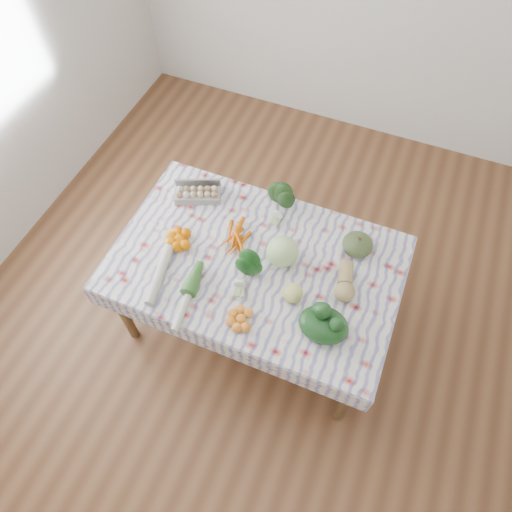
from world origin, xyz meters
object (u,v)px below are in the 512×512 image
egg_carton (197,195)px  butternut_squash (345,281)px  grapefruit (293,293)px  kabocha_squash (358,244)px  cabbage (282,252)px  dining_table (256,269)px

egg_carton → butternut_squash: butternut_squash is taller
butternut_squash → grapefruit: 0.30m
kabocha_squash → cabbage: cabbage is taller
dining_table → cabbage: cabbage is taller
butternut_squash → grapefruit: size_ratio=2.16×
egg_carton → grapefruit: bearing=-52.5°
kabocha_squash → grapefruit: kabocha_squash is taller
cabbage → egg_carton: bearing=160.5°
dining_table → egg_carton: bearing=150.4°
egg_carton → cabbage: cabbage is taller
egg_carton → dining_table: bearing=-53.1°
dining_table → grapefruit: bearing=-27.6°
egg_carton → grapefruit: grapefruit is taller
dining_table → kabocha_squash: kabocha_squash is taller
egg_carton → grapefruit: size_ratio=2.57×
grapefruit → kabocha_squash: bearing=61.7°
grapefruit → cabbage: bearing=124.0°
cabbage → butternut_squash: (0.38, -0.03, -0.04)m
dining_table → butternut_squash: (0.52, 0.04, 0.14)m
kabocha_squash → cabbage: bearing=-148.4°
dining_table → egg_carton: (-0.52, 0.30, 0.12)m
kabocha_squash → grapefruit: (-0.24, -0.44, -0.00)m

